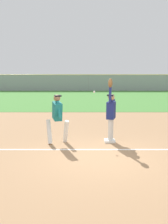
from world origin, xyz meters
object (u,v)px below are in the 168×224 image
(baseball, at_px, (94,92))
(parked_car_green, at_px, (85,83))
(first_base, at_px, (109,141))
(parked_car_red, at_px, (163,83))
(fielder, at_px, (111,111))
(parked_car_blue, at_px, (122,84))
(parked_car_white, at_px, (39,83))
(runner, at_px, (57,115))

(baseball, height_order, parked_car_green, baseball)
(first_base, height_order, parked_car_green, parked_car_green)
(parked_car_red, bearing_deg, parked_car_green, -173.20)
(fielder, height_order, parked_car_blue, fielder)
(parked_car_red, bearing_deg, parked_car_white, -176.79)
(parked_car_green, bearing_deg, fielder, -89.75)
(runner, bearing_deg, parked_car_green, 68.11)
(parked_car_white, bearing_deg, fielder, -79.72)
(parked_car_red, bearing_deg, fielder, -106.96)
(parked_car_white, height_order, parked_car_blue, same)
(first_base, distance_m, baseball, 1.85)
(parked_car_white, distance_m, parked_car_red, 15.32)
(baseball, bearing_deg, parked_car_green, 90.58)
(first_base, bearing_deg, runner, -175.00)
(baseball, distance_m, parked_car_red, 25.07)
(runner, bearing_deg, parked_car_white, 81.73)
(parked_car_white, bearing_deg, parked_car_green, -11.62)
(parked_car_white, height_order, parked_car_red, same)
(runner, xyz_separation_m, parked_car_red, (10.71, 23.64, -0.32))
(first_base, bearing_deg, parked_car_blue, 80.56)
(parked_car_white, relative_size, parked_car_blue, 1.00)
(first_base, relative_size, runner, 0.22)
(first_base, bearing_deg, parked_car_white, 105.32)
(first_base, xyz_separation_m, parked_car_red, (8.85, 23.48, 0.63))
(fielder, bearing_deg, baseball, -7.67)
(baseball, xyz_separation_m, parked_car_green, (-0.23, 22.68, -1.10))
(fielder, height_order, parked_car_white, fielder)
(fielder, distance_m, runner, 1.89)
(parked_car_green, xyz_separation_m, parked_car_blue, (4.58, -0.15, 0.00))
(fielder, height_order, parked_car_red, fielder)
(first_base, relative_size, baseball, 5.14)
(runner, height_order, parked_car_red, runner)
(first_base, distance_m, runner, 2.09)
(baseball, relative_size, parked_car_blue, 0.02)
(baseball, distance_m, parked_car_white, 24.09)
(first_base, height_order, parked_car_red, parked_car_red)
(first_base, distance_m, parked_car_green, 22.97)
(parked_car_white, xyz_separation_m, parked_car_red, (15.32, -0.12, 0.00))
(first_base, bearing_deg, parked_car_green, 91.97)
(baseball, height_order, parked_car_white, baseball)
(fielder, height_order, baseball, fielder)
(fielder, bearing_deg, parked_car_white, -57.86)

